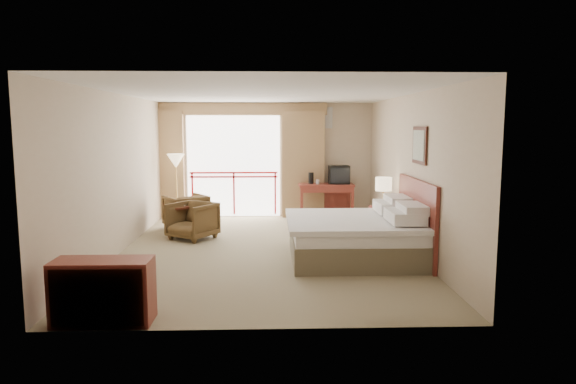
{
  "coord_description": "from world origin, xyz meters",
  "views": [
    {
      "loc": [
        0.1,
        -8.76,
        2.16
      ],
      "look_at": [
        0.4,
        0.4,
        0.98
      ],
      "focal_mm": 32.0,
      "sensor_mm": 36.0,
      "label": 1
    }
  ],
  "objects_px": {
    "desk": "(326,191)",
    "armchair_far": "(186,228)",
    "side_table": "(177,215)",
    "dresser": "(103,291)",
    "nightstand": "(383,224)",
    "floor_lamp": "(176,163)",
    "tv": "(339,175)",
    "bed": "(357,236)",
    "armchair_near": "(193,239)",
    "wastebasket": "(314,216)",
    "table_lamp": "(384,185)"
  },
  "relations": [
    {
      "from": "wastebasket",
      "to": "dresser",
      "type": "xyz_separation_m",
      "value": [
        -2.81,
        -5.91,
        0.22
      ]
    },
    {
      "from": "nightstand",
      "to": "dresser",
      "type": "distance_m",
      "value": 5.65
    },
    {
      "from": "dresser",
      "to": "tv",
      "type": "bearing_deg",
      "value": 61.24
    },
    {
      "from": "bed",
      "to": "table_lamp",
      "type": "distance_m",
      "value": 1.73
    },
    {
      "from": "armchair_far",
      "to": "armchair_near",
      "type": "bearing_deg",
      "value": 72.67
    },
    {
      "from": "wastebasket",
      "to": "table_lamp",
      "type": "bearing_deg",
      "value": -57.65
    },
    {
      "from": "floor_lamp",
      "to": "desk",
      "type": "bearing_deg",
      "value": 3.62
    },
    {
      "from": "armchair_far",
      "to": "bed",
      "type": "bearing_deg",
      "value": 107.92
    },
    {
      "from": "tv",
      "to": "dresser",
      "type": "distance_m",
      "value": 7.17
    },
    {
      "from": "bed",
      "to": "armchair_far",
      "type": "relative_size",
      "value": 2.66
    },
    {
      "from": "nightstand",
      "to": "wastebasket",
      "type": "distance_m",
      "value": 2.23
    },
    {
      "from": "desk",
      "to": "armchair_near",
      "type": "bearing_deg",
      "value": -145.69
    },
    {
      "from": "nightstand",
      "to": "desk",
      "type": "xyz_separation_m",
      "value": [
        -0.86,
        2.31,
        0.33
      ]
    },
    {
      "from": "table_lamp",
      "to": "armchair_near",
      "type": "xyz_separation_m",
      "value": [
        -3.64,
        0.16,
        -1.06
      ]
    },
    {
      "from": "nightstand",
      "to": "side_table",
      "type": "relative_size",
      "value": 1.08
    },
    {
      "from": "floor_lamp",
      "to": "armchair_near",
      "type": "bearing_deg",
      "value": -71.51
    },
    {
      "from": "armchair_near",
      "to": "floor_lamp",
      "type": "distance_m",
      "value": 2.39
    },
    {
      "from": "dresser",
      "to": "armchair_far",
      "type": "bearing_deg",
      "value": 89.39
    },
    {
      "from": "side_table",
      "to": "dresser",
      "type": "bearing_deg",
      "value": -89.86
    },
    {
      "from": "floor_lamp",
      "to": "table_lamp",
      "type": "bearing_deg",
      "value": -25.58
    },
    {
      "from": "tv",
      "to": "wastebasket",
      "type": "relative_size",
      "value": 1.69
    },
    {
      "from": "nightstand",
      "to": "side_table",
      "type": "distance_m",
      "value": 4.03
    },
    {
      "from": "armchair_near",
      "to": "floor_lamp",
      "type": "height_order",
      "value": "floor_lamp"
    },
    {
      "from": "desk",
      "to": "side_table",
      "type": "xyz_separation_m",
      "value": [
        -3.13,
        -1.77,
        -0.24
      ]
    },
    {
      "from": "side_table",
      "to": "floor_lamp",
      "type": "relative_size",
      "value": 0.38
    },
    {
      "from": "wastebasket",
      "to": "side_table",
      "type": "distance_m",
      "value": 3.14
    },
    {
      "from": "bed",
      "to": "armchair_near",
      "type": "distance_m",
      "value": 3.33
    },
    {
      "from": "tv",
      "to": "armchair_near",
      "type": "height_order",
      "value": "tv"
    },
    {
      "from": "nightstand",
      "to": "floor_lamp",
      "type": "relative_size",
      "value": 0.41
    },
    {
      "from": "bed",
      "to": "armchair_far",
      "type": "bearing_deg",
      "value": 141.1
    },
    {
      "from": "wastebasket",
      "to": "dresser",
      "type": "distance_m",
      "value": 6.55
    },
    {
      "from": "nightstand",
      "to": "desk",
      "type": "relative_size",
      "value": 0.5
    },
    {
      "from": "table_lamp",
      "to": "armchair_near",
      "type": "bearing_deg",
      "value": 177.56
    },
    {
      "from": "bed",
      "to": "armchair_near",
      "type": "relative_size",
      "value": 2.72
    },
    {
      "from": "desk",
      "to": "tv",
      "type": "height_order",
      "value": "tv"
    },
    {
      "from": "armchair_far",
      "to": "dresser",
      "type": "relative_size",
      "value": 0.75
    },
    {
      "from": "nightstand",
      "to": "desk",
      "type": "height_order",
      "value": "desk"
    },
    {
      "from": "tv",
      "to": "floor_lamp",
      "type": "relative_size",
      "value": 0.31
    },
    {
      "from": "bed",
      "to": "nightstand",
      "type": "height_order",
      "value": "bed"
    },
    {
      "from": "armchair_far",
      "to": "floor_lamp",
      "type": "xyz_separation_m",
      "value": [
        -0.34,
        0.87,
        1.32
      ]
    },
    {
      "from": "wastebasket",
      "to": "dresser",
      "type": "relative_size",
      "value": 0.26
    },
    {
      "from": "desk",
      "to": "dresser",
      "type": "bearing_deg",
      "value": -119.03
    },
    {
      "from": "nightstand",
      "to": "wastebasket",
      "type": "height_order",
      "value": "nightstand"
    },
    {
      "from": "floor_lamp",
      "to": "tv",
      "type": "bearing_deg",
      "value": 2.38
    },
    {
      "from": "floor_lamp",
      "to": "armchair_far",
      "type": "bearing_deg",
      "value": -68.5
    },
    {
      "from": "desk",
      "to": "dresser",
      "type": "xyz_separation_m",
      "value": [
        -3.12,
        -6.33,
        -0.29
      ]
    },
    {
      "from": "side_table",
      "to": "wastebasket",
      "type": "bearing_deg",
      "value": 25.48
    },
    {
      "from": "tv",
      "to": "armchair_near",
      "type": "relative_size",
      "value": 0.6
    },
    {
      "from": "desk",
      "to": "armchair_far",
      "type": "bearing_deg",
      "value": -163.37
    },
    {
      "from": "armchair_far",
      "to": "table_lamp",
      "type": "bearing_deg",
      "value": 130.15
    }
  ]
}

